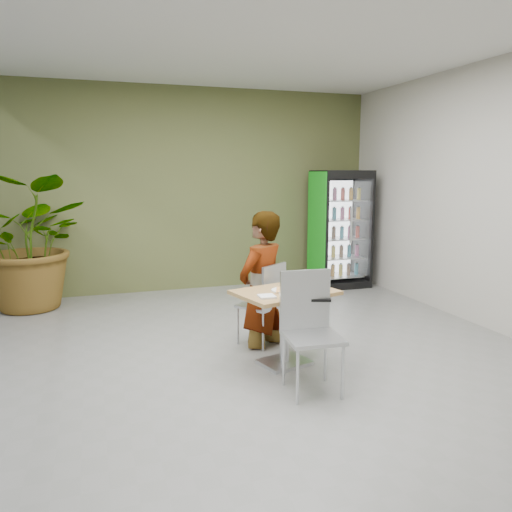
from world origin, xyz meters
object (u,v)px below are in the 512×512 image
(soda_cup, at_px, (307,279))
(potted_plant, at_px, (33,242))
(cafeteria_tray, at_px, (306,296))
(dining_table, at_px, (285,312))
(chair_near, at_px, (309,321))
(chair_far, at_px, (267,298))
(beverage_fridge, at_px, (340,229))
(seated_woman, at_px, (261,293))

(soda_cup, relative_size, potted_plant, 0.09)
(soda_cup, xyz_separation_m, cafeteria_tray, (-0.16, -0.36, -0.07))
(soda_cup, relative_size, cafeteria_tray, 0.42)
(potted_plant, bearing_deg, dining_table, -49.83)
(dining_table, relative_size, chair_near, 1.02)
(chair_far, height_order, beverage_fridge, beverage_fridge)
(soda_cup, bearing_deg, potted_plant, 133.26)
(seated_woman, xyz_separation_m, potted_plant, (-2.50, 2.40, 0.35))
(beverage_fridge, bearing_deg, cafeteria_tray, -122.54)
(cafeteria_tray, bearing_deg, beverage_fridge, 57.86)
(chair_far, relative_size, soda_cup, 5.18)
(soda_cup, bearing_deg, seated_woman, 116.86)
(chair_near, xyz_separation_m, soda_cup, (0.25, 0.61, 0.23))
(chair_far, bearing_deg, seated_woman, -62.80)
(seated_woman, height_order, potted_plant, potted_plant)
(dining_table, height_order, beverage_fridge, beverage_fridge)
(dining_table, xyz_separation_m, soda_cup, (0.25, 0.05, 0.30))
(seated_woman, bearing_deg, potted_plant, -78.03)
(dining_table, distance_m, chair_far, 0.58)
(dining_table, relative_size, soda_cup, 6.02)
(soda_cup, bearing_deg, beverage_fridge, 56.96)
(seated_woman, height_order, beverage_fridge, beverage_fridge)
(seated_woman, bearing_deg, dining_table, 59.20)
(chair_far, relative_size, seated_woman, 0.51)
(chair_near, distance_m, cafeteria_tray, 0.30)
(soda_cup, bearing_deg, chair_near, -112.05)
(chair_near, relative_size, soda_cup, 5.89)
(soda_cup, distance_m, beverage_fridge, 3.47)
(chair_near, height_order, soda_cup, chair_near)
(seated_woman, bearing_deg, chair_near, 57.67)
(seated_woman, bearing_deg, beverage_fridge, -167.11)
(chair_near, bearing_deg, potted_plant, 130.28)
(soda_cup, distance_m, potted_plant, 4.07)
(potted_plant, bearing_deg, soda_cup, -46.74)
(dining_table, xyz_separation_m, cafeteria_tray, (0.08, -0.32, 0.23))
(beverage_fridge, bearing_deg, chair_far, -132.20)
(cafeteria_tray, distance_m, potted_plant, 4.23)
(seated_woman, distance_m, cafeteria_tray, 0.95)
(beverage_fridge, bearing_deg, potted_plant, 178.92)
(chair_far, height_order, soda_cup, soda_cup)
(beverage_fridge, height_order, potted_plant, beverage_fridge)
(cafeteria_tray, height_order, beverage_fridge, beverage_fridge)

